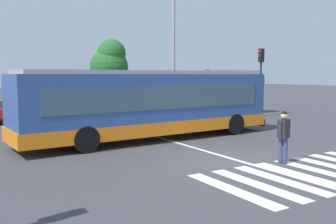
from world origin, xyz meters
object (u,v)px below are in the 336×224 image
object	(u,v)px
city_transit_bus	(151,104)
traffic_light_far_corner	(261,71)
parked_car_charcoal	(34,107)
twin_arm_street_lamp	(174,28)
background_tree_right	(110,63)
parked_car_blue	(74,105)
pedestrian_crossing_street	(284,134)
parked_car_black	(110,104)
bus_stop_shelter	(233,81)
parked_car_white	(145,103)

from	to	relation	value
city_transit_bus	traffic_light_far_corner	distance (m)	11.45
parked_car_charcoal	traffic_light_far_corner	size ratio (longest dim) A/B	1.00
twin_arm_street_lamp	background_tree_right	bearing A→B (deg)	95.20
parked_car_charcoal	parked_car_blue	distance (m)	2.72
pedestrian_crossing_street	parked_car_blue	bearing A→B (deg)	95.61
city_transit_bus	traffic_light_far_corner	xyz separation A→B (m)	(10.61, 4.03, 1.52)
background_tree_right	parked_car_black	bearing A→B (deg)	-112.19
parked_car_blue	twin_arm_street_lamp	bearing A→B (deg)	-37.11
pedestrian_crossing_street	traffic_light_far_corner	world-z (taller)	traffic_light_far_corner
twin_arm_street_lamp	bus_stop_shelter	bearing A→B (deg)	-6.86
city_transit_bus	parked_car_black	world-z (taller)	city_transit_bus
parked_car_white	traffic_light_far_corner	xyz separation A→B (m)	(5.49, -6.42, 2.34)
pedestrian_crossing_street	parked_car_white	size ratio (longest dim) A/B	0.37
parked_car_blue	bus_stop_shelter	world-z (taller)	bus_stop_shelter
parked_car_charcoal	twin_arm_street_lamp	bearing A→B (deg)	-24.95
parked_car_blue	parked_car_black	world-z (taller)	same
pedestrian_crossing_street	bus_stop_shelter	bearing A→B (deg)	55.47
parked_car_white	traffic_light_far_corner	world-z (taller)	traffic_light_far_corner
traffic_light_far_corner	bus_stop_shelter	bearing A→B (deg)	106.17
pedestrian_crossing_street	parked_car_blue	distance (m)	17.24
traffic_light_far_corner	twin_arm_street_lamp	distance (m)	6.58
bus_stop_shelter	parked_car_blue	bearing A→B (deg)	155.08
city_transit_bus	parked_car_blue	xyz separation A→B (m)	(-0.22, 10.88, -0.82)
twin_arm_street_lamp	parked_car_charcoal	bearing A→B (deg)	155.05
parked_car_charcoal	parked_car_black	bearing A→B (deg)	3.37
pedestrian_crossing_street	twin_arm_street_lamp	world-z (taller)	twin_arm_street_lamp
parked_car_white	twin_arm_street_lamp	world-z (taller)	twin_arm_street_lamp
city_transit_bus	bus_stop_shelter	world-z (taller)	bus_stop_shelter
parked_car_white	twin_arm_street_lamp	distance (m)	6.41
bus_stop_shelter	parked_car_black	bearing A→B (deg)	148.00
parked_car_black	twin_arm_street_lamp	world-z (taller)	twin_arm_street_lamp
parked_car_black	pedestrian_crossing_street	bearing A→B (deg)	-93.34
parked_car_blue	traffic_light_far_corner	world-z (taller)	traffic_light_far_corner
pedestrian_crossing_street	traffic_light_far_corner	xyz separation A→B (m)	(9.14, 10.31, 2.14)
pedestrian_crossing_street	parked_car_black	world-z (taller)	pedestrian_crossing_street
parked_car_blue	traffic_light_far_corner	size ratio (longest dim) A/B	0.98
parked_car_charcoal	parked_car_blue	size ratio (longest dim) A/B	1.02
parked_car_blue	parked_car_black	size ratio (longest dim) A/B	0.99
background_tree_right	traffic_light_far_corner	bearing A→B (deg)	-62.48
parked_car_black	bus_stop_shelter	world-z (taller)	bus_stop_shelter
city_transit_bus	parked_car_black	distance (m)	11.14
bus_stop_shelter	twin_arm_street_lamp	distance (m)	5.90
parked_car_black	background_tree_right	bearing A→B (deg)	67.81
parked_car_black	parked_car_blue	bearing A→B (deg)	179.16
pedestrian_crossing_street	bus_stop_shelter	size ratio (longest dim) A/B	0.37
city_transit_bus	parked_car_blue	world-z (taller)	city_transit_bus
parked_car_black	traffic_light_far_corner	world-z (taller)	traffic_light_far_corner
pedestrian_crossing_street	background_tree_right	size ratio (longest dim) A/B	0.29
background_tree_right	pedestrian_crossing_street	bearing A→B (deg)	-97.79
city_transit_bus	twin_arm_street_lamp	world-z (taller)	twin_arm_street_lamp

